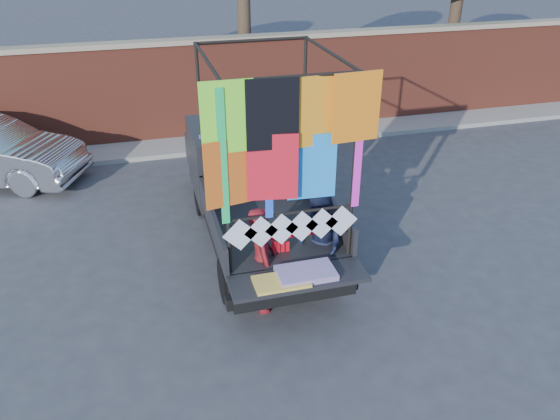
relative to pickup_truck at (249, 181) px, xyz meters
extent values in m
plane|color=#38383A|center=(0.27, -2.03, -0.91)|extent=(90.00, 90.00, 0.00)
cube|color=brown|center=(0.27, 4.97, 0.34)|extent=(30.00, 0.35, 2.50)
cube|color=gray|center=(0.27, 4.97, 1.64)|extent=(30.00, 0.45, 0.12)
cube|color=gray|center=(0.27, 4.27, -0.85)|extent=(30.00, 1.20, 0.12)
cylinder|color=#38281C|center=(1.27, 6.17, 1.82)|extent=(0.36, 0.36, 5.46)
cylinder|color=#38281C|center=(7.77, 6.17, 1.36)|extent=(0.36, 0.36, 4.55)
cylinder|color=black|center=(-0.84, 0.64, -0.55)|extent=(0.24, 0.71, 0.71)
cylinder|color=black|center=(-0.84, -2.27, -0.55)|extent=(0.24, 0.71, 0.71)
cylinder|color=black|center=(0.84, 0.64, -0.55)|extent=(0.24, 0.71, 0.71)
cylinder|color=black|center=(0.84, -2.27, -0.55)|extent=(0.24, 0.71, 0.71)
cube|color=black|center=(0.00, -0.87, -0.37)|extent=(1.83, 4.53, 0.32)
cube|color=black|center=(0.00, -1.67, -0.07)|extent=(1.94, 2.48, 0.11)
cube|color=black|center=(-0.95, -1.67, 0.17)|extent=(0.06, 2.48, 0.48)
cube|color=black|center=(0.95, -1.67, 0.17)|extent=(0.06, 2.48, 0.48)
cube|color=black|center=(0.00, -0.46, 0.17)|extent=(1.94, 0.06, 0.48)
cube|color=black|center=(0.00, 0.59, 0.22)|extent=(1.94, 1.72, 1.35)
cube|color=#8C9EAD|center=(0.00, 0.10, 0.65)|extent=(1.72, 0.06, 0.59)
cube|color=#8C9EAD|center=(0.00, 1.40, 0.44)|extent=(1.72, 0.11, 0.75)
cube|color=black|center=(0.00, 1.77, -0.05)|extent=(1.89, 0.97, 0.59)
cube|color=black|center=(0.00, -3.18, -0.05)|extent=(1.94, 0.59, 0.06)
cube|color=black|center=(0.00, -2.94, -0.46)|extent=(1.99, 0.16, 0.19)
cylinder|color=black|center=(-0.88, -2.81, 1.33)|extent=(0.05, 0.05, 2.69)
cylinder|color=black|center=(-0.88, -0.54, 1.33)|extent=(0.05, 0.05, 2.69)
cylinder|color=black|center=(0.88, -2.81, 1.33)|extent=(0.05, 0.05, 2.69)
cylinder|color=black|center=(0.88, -0.54, 1.33)|extent=(0.05, 0.05, 2.69)
cylinder|color=black|center=(0.00, -2.81, 2.68)|extent=(1.83, 0.05, 0.05)
cylinder|color=black|center=(0.00, -0.54, 2.68)|extent=(1.83, 0.05, 0.05)
cylinder|color=black|center=(-0.88, -1.67, 2.68)|extent=(0.05, 2.32, 0.05)
cylinder|color=black|center=(0.88, -1.67, 2.68)|extent=(0.05, 2.32, 0.05)
cylinder|color=black|center=(0.00, -2.81, 0.79)|extent=(1.83, 0.04, 0.04)
cube|color=#7AF82B|center=(-0.81, -2.83, 2.19)|extent=(0.67, 0.02, 0.92)
cube|color=black|center=(-0.27, -2.87, 2.19)|extent=(0.67, 0.02, 0.92)
cube|color=orange|center=(0.27, -2.83, 2.19)|extent=(0.67, 0.02, 0.92)
cube|color=orange|center=(0.81, -2.87, 2.19)|extent=(0.67, 0.02, 0.92)
cube|color=orange|center=(-0.81, -2.83, 1.49)|extent=(0.67, 0.02, 0.92)
cube|color=red|center=(-0.27, -2.87, 1.49)|extent=(0.67, 0.02, 0.92)
cube|color=#1C90FF|center=(0.27, -2.83, 1.49)|extent=(0.67, 0.02, 0.92)
cube|color=#18C25A|center=(-0.92, -2.85, 1.71)|extent=(0.11, 0.01, 1.83)
cube|color=#FF2ADB|center=(0.92, -2.85, 1.71)|extent=(0.11, 0.01, 1.83)
cube|color=#1C55FF|center=(-0.32, -2.85, 1.71)|extent=(0.11, 0.01, 1.83)
cube|color=white|center=(-0.73, -2.84, 0.58)|extent=(0.49, 0.01, 0.49)
cube|color=white|center=(-0.44, -2.84, 0.58)|extent=(0.49, 0.01, 0.49)
cube|color=white|center=(-0.15, -2.84, 0.58)|extent=(0.49, 0.01, 0.49)
cube|color=white|center=(0.15, -2.84, 0.58)|extent=(0.49, 0.01, 0.49)
cube|color=white|center=(0.44, -2.84, 0.58)|extent=(0.49, 0.01, 0.49)
cube|color=white|center=(0.73, -2.84, 0.58)|extent=(0.49, 0.01, 0.49)
cube|color=#F63660|center=(0.11, -3.18, 0.03)|extent=(0.81, 0.48, 0.09)
cube|color=#E3BF47|center=(-0.27, -3.26, 0.01)|extent=(0.75, 0.43, 0.04)
imported|color=maroon|center=(-0.38, -2.56, -0.06)|extent=(0.42, 0.63, 1.70)
imported|color=#161C37|center=(0.56, -2.43, -0.03)|extent=(0.86, 1.00, 1.77)
cube|color=red|center=(0.09, -2.50, 0.23)|extent=(0.87, 0.05, 0.04)
cube|color=red|center=(-0.19, -2.52, -0.04)|extent=(0.06, 0.02, 0.51)
cube|color=red|center=(-0.11, -2.52, -0.06)|extent=(0.06, 0.02, 0.51)
cube|color=red|center=(-0.04, -2.52, -0.08)|extent=(0.06, 0.02, 0.51)
cube|color=red|center=(0.03, -2.52, -0.10)|extent=(0.06, 0.02, 0.51)
camera|label=1|loc=(-1.88, -9.11, 4.40)|focal=35.00mm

